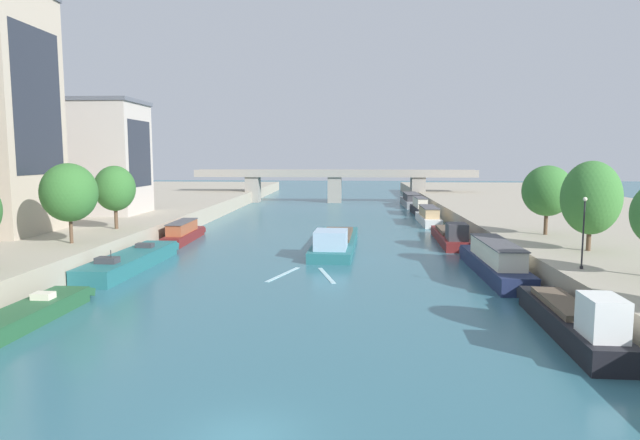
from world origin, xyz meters
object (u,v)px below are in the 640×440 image
(moored_boat_right_upstream, at_px, (420,207))
(tree_left_second, at_px, (69,193))
(moored_boat_right_end, at_px, (494,261))
(moored_boat_right_lone, at_px, (428,216))
(moored_boat_left_end, at_px, (19,318))
(tree_left_by_lamp, at_px, (115,188))
(lamppost_right_bank, at_px, (583,230))
(tree_right_far, at_px, (547,191))
(moored_boat_left_near, at_px, (131,261))
(moored_boat_right_downstream, at_px, (411,201))
(barge_midriver, at_px, (335,241))
(moored_boat_right_far, at_px, (572,320))
(moored_boat_left_gap_after, at_px, (184,233))
(bridge_far, at_px, (335,182))
(moored_boat_right_midway, at_px, (451,236))
(tree_right_midway, at_px, (591,198))

(moored_boat_right_upstream, bearing_deg, tree_left_second, -126.77)
(moored_boat_right_end, height_order, moored_boat_right_upstream, moored_boat_right_upstream)
(moored_boat_right_lone, bearing_deg, moored_boat_left_end, -120.69)
(tree_left_by_lamp, bearing_deg, lamppost_right_bank, -24.53)
(moored_boat_left_end, relative_size, tree_left_by_lamp, 2.04)
(tree_right_far, bearing_deg, moored_boat_left_near, -169.31)
(moored_boat_left_near, height_order, moored_boat_right_downstream, moored_boat_right_downstream)
(lamppost_right_bank, bearing_deg, moored_boat_left_near, 165.03)
(barge_midriver, xyz_separation_m, moored_boat_right_far, (13.71, -27.97, 0.17))
(moored_boat_left_near, height_order, moored_boat_left_gap_after, moored_boat_left_near)
(lamppost_right_bank, relative_size, bridge_far, 0.08)
(barge_midriver, relative_size, moored_boat_right_far, 1.53)
(moored_boat_right_lone, relative_size, tree_left_second, 1.88)
(moored_boat_left_near, relative_size, moored_boat_right_end, 1.01)
(moored_boat_right_midway, xyz_separation_m, moored_boat_right_upstream, (0.21, 30.91, 0.38))
(moored_boat_right_end, relative_size, tree_left_second, 2.31)
(moored_boat_left_near, height_order, moored_boat_right_midway, moored_boat_right_midway)
(moored_boat_right_upstream, xyz_separation_m, bridge_far, (-14.98, 23.04, 3.11))
(moored_boat_left_gap_after, bearing_deg, moored_boat_left_end, -89.44)
(moored_boat_right_lone, height_order, moored_boat_right_upstream, moored_boat_right_upstream)
(moored_boat_left_end, height_order, moored_boat_left_gap_after, moored_boat_left_gap_after)
(moored_boat_right_far, distance_m, lamppost_right_bank, 9.03)
(moored_boat_right_downstream, bearing_deg, tree_right_far, -82.62)
(tree_right_midway, height_order, bridge_far, tree_right_midway)
(tree_left_second, bearing_deg, tree_right_far, 10.31)
(moored_boat_left_end, bearing_deg, moored_boat_left_near, 90.71)
(moored_boat_right_far, relative_size, moored_boat_right_upstream, 1.15)
(moored_boat_right_far, bearing_deg, tree_right_midway, 65.21)
(moored_boat_right_downstream, bearing_deg, moored_boat_right_upstream, -90.43)
(moored_boat_left_end, bearing_deg, tree_left_second, 107.69)
(moored_boat_left_end, distance_m, moored_boat_right_downstream, 84.19)
(moored_boat_left_gap_after, height_order, lamppost_right_bank, lamppost_right_bank)
(moored_boat_right_end, bearing_deg, tree_left_second, 179.37)
(barge_midriver, bearing_deg, tree_right_far, -11.84)
(moored_boat_right_lone, bearing_deg, bridge_far, 112.23)
(moored_boat_left_end, xyz_separation_m, tree_left_by_lamp, (-5.28, 25.57, 5.90))
(moored_boat_right_midway, height_order, moored_boat_right_upstream, moored_boat_right_upstream)
(moored_boat_right_midway, distance_m, tree_left_by_lamp, 36.43)
(moored_boat_left_gap_after, bearing_deg, tree_right_midway, -24.51)
(moored_boat_right_midway, xyz_separation_m, lamppost_right_bank, (4.25, -25.02, 4.08))
(moored_boat_left_end, height_order, tree_right_far, tree_right_far)
(tree_left_by_lamp, bearing_deg, bridge_far, 71.36)
(moored_boat_right_midway, relative_size, tree_right_far, 2.31)
(moored_boat_left_gap_after, distance_m, tree_left_second, 17.73)
(moored_boat_right_upstream, height_order, tree_left_by_lamp, tree_left_by_lamp)
(moored_boat_left_end, height_order, moored_boat_right_downstream, moored_boat_right_downstream)
(moored_boat_left_near, xyz_separation_m, moored_boat_left_gap_after, (-0.11, 15.46, 0.30))
(moored_boat_left_near, bearing_deg, moored_boat_left_gap_after, 90.41)
(moored_boat_right_upstream, relative_size, bridge_far, 0.20)
(moored_boat_right_lone, bearing_deg, moored_boat_left_gap_after, -148.85)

